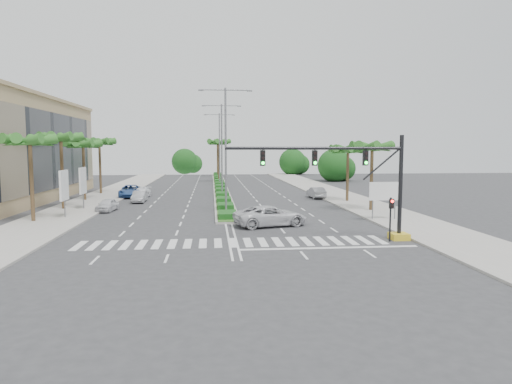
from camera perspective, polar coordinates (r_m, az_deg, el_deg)
The scene contains 27 objects.
ground at distance 30.68m, azimuth -2.89°, elevation -6.36°, with size 160.00×160.00×0.00m, color #333335.
footpath_right at distance 53.05m, azimuth 12.67°, elevation -1.38°, with size 6.00×120.00×0.15m, color gray.
footpath_left at distance 52.24m, azimuth -20.90°, elevation -1.71°, with size 6.00×120.00×0.15m, color gray.
median at distance 75.26m, azimuth -4.53°, elevation 0.76°, with size 2.20×75.00×0.20m, color gray.
median_grass at distance 75.25m, azimuth -4.53°, elevation 0.85°, with size 1.80×75.00×0.04m, color #375C1F.
signal_gantry at distance 31.96m, azimuth 13.92°, elevation 0.23°, with size 12.60×1.20×7.20m.
pedestrian_signal at distance 31.97m, azimuth 16.51°, elevation -2.39°, with size 0.28×0.36×3.00m.
direction_sign at distance 40.99m, azimuth 15.73°, elevation -0.10°, with size 2.70×0.11×3.40m.
billboard_near at distance 44.11m, azimuth -22.87°, elevation 0.72°, with size 0.18×2.10×4.35m.
billboard_far at distance 49.86m, azimuth -20.84°, elevation 1.30°, with size 0.18×2.10×4.35m.
palm_left_near at distance 42.75m, azimuth -26.43°, elevation 5.45°, with size 4.57×4.68×7.55m.
palm_left_mid at distance 50.32m, azimuth -23.21°, elevation 5.94°, with size 4.57×4.68×7.95m.
palm_left_far at distance 57.99m, azimuth -20.80°, elevation 5.34°, with size 4.57×4.68×7.35m.
palm_left_end at distance 65.75m, azimuth -18.99°, elevation 5.71°, with size 4.57×4.68×7.75m.
palm_right_near at distance 46.78m, azimuth 14.32°, elevation 5.21°, with size 4.57×4.68×7.05m.
palm_right_far at distance 54.37m, azimuth 11.43°, elevation 4.98°, with size 4.57×4.68×6.75m.
palm_median_a at distance 85.01m, azimuth -4.70°, elevation 6.07°, with size 4.57×4.68×8.05m.
palm_median_b at distance 100.01m, azimuth -4.84°, elevation 5.98°, with size 4.57×4.68×8.05m.
streetlight_near at distance 44.02m, azimuth -3.81°, elevation 6.15°, with size 5.10×0.25×12.00m.
streetlight_mid at distance 60.01m, azimuth -4.30°, elevation 5.97°, with size 5.10×0.25×12.00m.
streetlight_far at distance 76.01m, azimuth -4.59°, elevation 5.87°, with size 5.10×0.25×12.00m.
car_parked_a at distance 47.98m, azimuth -18.10°, elevation -1.55°, with size 1.51×3.75×1.28m, color silver.
car_parked_b at distance 54.95m, azimuth -14.36°, elevation -0.56°, with size 1.41×4.04×1.33m, color #B5B6BB.
car_parked_c at distance 60.91m, azimuth -15.42°, elevation 0.11°, with size 2.61×5.66×1.57m, color #32579A.
car_parked_d at distance 60.00m, azimuth -14.11°, elevation -0.08°, with size 1.78×4.38×1.27m, color white.
car_crossing at distance 37.05m, azimuth 1.85°, elevation -3.00°, with size 2.76×5.98×1.66m, color silver.
car_right at distance 58.18m, azimuth 7.52°, elevation -0.07°, with size 1.48×4.25×1.40m, color #A2A2A6.
Camera 1 is at (-1.41, -29.99, 6.31)m, focal length 32.00 mm.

